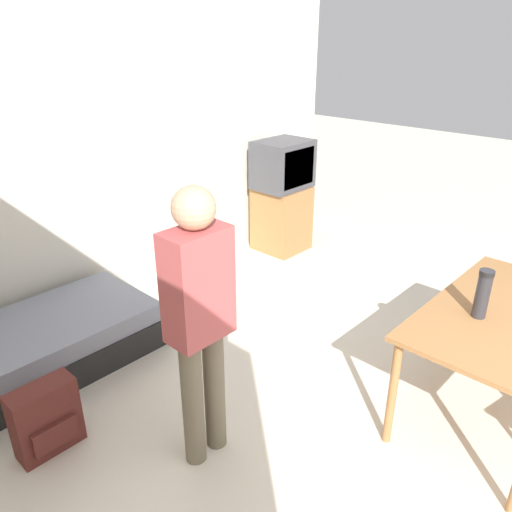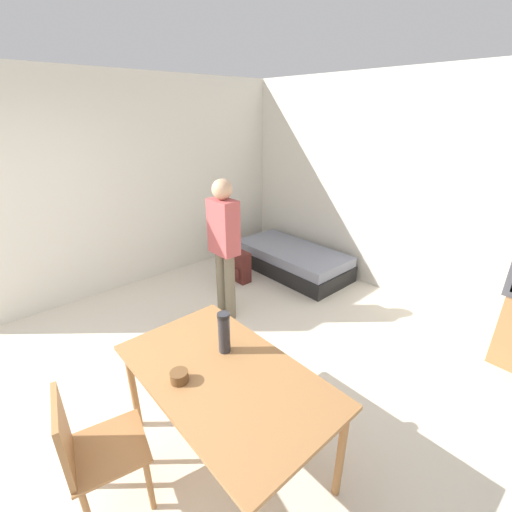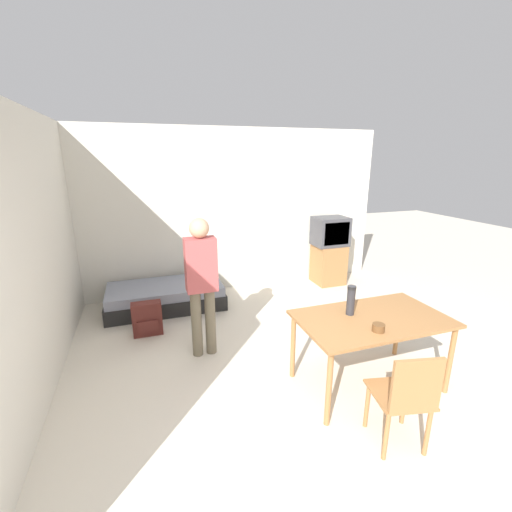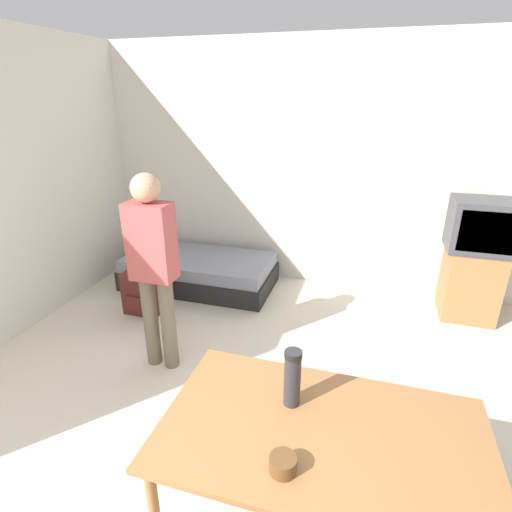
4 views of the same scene
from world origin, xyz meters
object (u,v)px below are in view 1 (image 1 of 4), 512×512
(tv, at_px, (282,196))
(dining_table, at_px, (509,324))
(backpack, at_px, (46,419))
(person_standing, at_px, (199,313))
(thermos_flask, at_px, (483,292))
(daybed, at_px, (35,349))

(tv, relative_size, dining_table, 0.84)
(dining_table, xyz_separation_m, backpack, (-2.07, 1.77, -0.45))
(person_standing, bearing_deg, thermos_flask, -36.79)
(daybed, bearing_deg, dining_table, -55.27)
(backpack, bearing_deg, daybed, 69.54)
(daybed, height_order, tv, tv)
(tv, height_order, dining_table, tv)
(person_standing, bearing_deg, daybed, 102.35)
(backpack, bearing_deg, thermos_flask, -40.82)
(tv, height_order, person_standing, person_standing)
(person_standing, bearing_deg, backpack, 132.12)
(backpack, bearing_deg, tv, 16.48)
(person_standing, height_order, backpack, person_standing)
(tv, bearing_deg, daybed, -176.88)
(dining_table, bearing_deg, tv, 67.49)
(tv, distance_m, person_standing, 3.07)
(dining_table, bearing_deg, daybed, 124.73)
(dining_table, xyz_separation_m, person_standing, (-1.46, 1.09, 0.27))
(dining_table, relative_size, thermos_flask, 4.87)
(tv, xyz_separation_m, person_standing, (-2.58, -1.63, 0.32))
(daybed, bearing_deg, thermos_flask, -56.52)
(daybed, distance_m, tv, 2.94)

